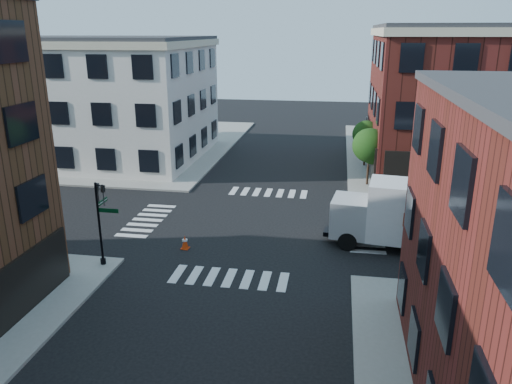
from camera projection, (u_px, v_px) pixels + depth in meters
The scene contains 9 objects.
ground at pixel (253, 226), 31.51m from camera, with size 120.00×120.00×0.00m, color black.
sidewalk_ne at pixel (505, 159), 47.94m from camera, with size 30.00×30.00×0.15m, color gray.
sidewalk_nw at pixel (96, 143), 54.46m from camera, with size 30.00×30.00×0.15m, color gray.
building_nw at pixel (86, 100), 47.79m from camera, with size 22.00×16.00×11.00m, color silver.
tree_near at pixel (370, 147), 38.73m from camera, with size 2.69×2.69×4.49m.
tree_far at pixel (367, 136), 44.45m from camera, with size 2.43×2.43×4.07m.
signal_pole at pixel (101, 215), 25.41m from camera, with size 1.29×1.24×4.60m.
box_truck at pixel (411, 216), 27.63m from camera, with size 8.77×3.63×3.87m.
traffic_cone at pixel (185, 242), 28.20m from camera, with size 0.48×0.48×0.80m.
Camera 1 is at (4.97, -28.88, 11.78)m, focal length 35.00 mm.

